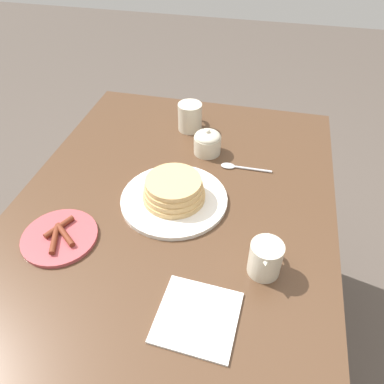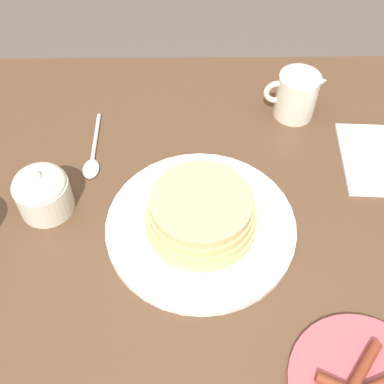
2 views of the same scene
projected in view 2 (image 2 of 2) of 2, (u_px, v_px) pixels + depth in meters
The scene contains 6 objects.
ground_plane at pixel (204, 381), 1.32m from camera, with size 8.00×8.00×0.00m, color #51473F.
dining_table at pixel (210, 272), 0.84m from camera, with size 1.14×0.85×0.75m.
pancake_plate at pixel (201, 219), 0.71m from camera, with size 0.29×0.29×0.07m.
creamer_pitcher at pixel (297, 95), 0.85m from camera, with size 0.11×0.07×0.09m.
sugar_bowl at pixel (42, 192), 0.72m from camera, with size 0.08×0.08×0.08m.
spoon at pixel (93, 157), 0.81m from camera, with size 0.03×0.15×0.01m.
Camera 2 is at (0.04, 0.41, 1.36)m, focal length 45.00 mm.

